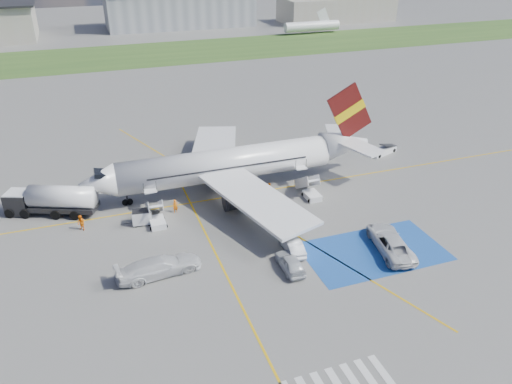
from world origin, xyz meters
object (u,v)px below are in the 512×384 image
Objects in this scene: gpu_cart at (142,218)px; belt_loader at (383,151)px; car_silver_b at (292,245)px; van_white_b at (159,264)px; airliner at (237,163)px; van_white_a at (391,240)px; fuel_tanker at (52,202)px; car_silver_a at (290,263)px.

gpu_cart is 0.44× the size of belt_loader.
van_white_b is (-13.11, 0.70, 0.45)m from car_silver_b.
van_white_b is at bearing -130.22° from airliner.
van_white_a is (-12.83, -21.43, 0.77)m from belt_loader.
airliner is at bearing -82.97° from car_silver_b.
car_silver_b is at bearing -6.37° from van_white_a.
airliner is 21.68m from fuel_tanker.
van_white_a is at bearing 179.05° from car_silver_a.
van_white_a is at bearing 166.74° from car_silver_b.
van_white_b is at bearing 1.00° from car_silver_b.
fuel_tanker reaches higher than van_white_b.
car_silver_a reaches higher than belt_loader.
airliner reaches higher than van_white_a.
car_silver_a is 2.97m from car_silver_b.
belt_loader is at bearing -69.51° from van_white_b.
gpu_cart is at bearing 173.17° from belt_loader.
fuel_tanker is at bearing 163.36° from belt_loader.
airliner is 13.67m from gpu_cart.
airliner is 3.58× the size of fuel_tanker.
van_white_a is (31.75, -18.99, -0.31)m from fuel_tanker.
car_silver_b is at bearing -30.80° from gpu_cart.
belt_loader is 0.82× the size of van_white_a.
airliner is 6.16× the size of van_white_b.
van_white_b reaches higher than belt_loader.
car_silver_b is at bearing -87.00° from airliner.
fuel_tanker is 2.07× the size of belt_loader.
gpu_cart reaches higher than car_silver_b.
airliner is 8.43× the size of car_silver_b.
gpu_cart is at bearing -33.87° from car_silver_b.
car_silver_b is (-22.21, -18.51, 0.36)m from belt_loader.
van_white_a is (9.38, -2.92, 0.41)m from car_silver_b.
car_silver_a is at bearing -112.13° from van_white_b.
airliner is 23.44m from belt_loader.
fuel_tanker reaches higher than car_silver_b.
gpu_cart is 26.27m from van_white_a.
van_white_b is (-11.76, 3.34, 0.41)m from car_silver_a.
fuel_tanker is at bearing 154.93° from gpu_cart.
airliner is at bearing -46.48° from van_white_b.
fuel_tanker is at bearing 177.85° from airliner.
gpu_cart is at bearing -158.53° from airliner.
fuel_tanker reaches higher than gpu_cart.
van_white_a reaches higher than belt_loader.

